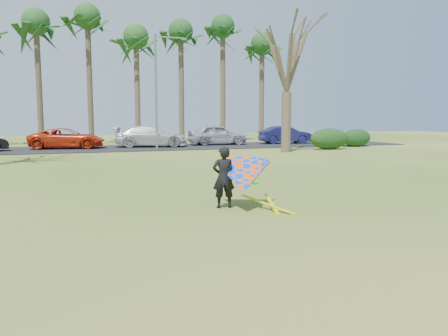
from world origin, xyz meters
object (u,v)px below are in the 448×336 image
object	(u,v)px
streetlight	(158,86)
kite_flyer	(241,177)
bare_tree_right	(287,53)
car_2	(67,138)
car_3	(151,136)
car_4	(217,135)
car_5	(285,135)

from	to	relation	value
streetlight	kite_flyer	size ratio (longest dim) A/B	3.35
bare_tree_right	car_2	world-z (taller)	bare_tree_right
streetlight	kite_flyer	bearing A→B (deg)	-94.73
car_3	kite_flyer	distance (m)	23.28
car_2	car_4	bearing A→B (deg)	-80.40
streetlight	car_5	size ratio (longest dim) A/B	1.77
car_2	car_4	world-z (taller)	car_4
car_5	kite_flyer	size ratio (longest dim) A/B	1.89
car_3	kite_flyer	bearing A→B (deg)	-171.72
car_4	kite_flyer	distance (m)	24.97
car_3	kite_flyer	size ratio (longest dim) A/B	2.31
car_5	bare_tree_right	bearing A→B (deg)	158.33
car_3	car_5	world-z (taller)	car_3
car_5	kite_flyer	distance (m)	27.10
car_2	car_4	xyz separation A→B (m)	(11.74, 0.37, 0.09)
bare_tree_right	car_2	distance (m)	16.90
bare_tree_right	car_2	bearing A→B (deg)	151.34
car_3	car_5	size ratio (longest dim) A/B	1.22
car_2	bare_tree_right	bearing A→B (deg)	-110.86
bare_tree_right	car_3	bearing A→B (deg)	136.85
car_5	streetlight	bearing A→B (deg)	112.62
bare_tree_right	kite_flyer	size ratio (longest dim) A/B	3.86
bare_tree_right	kite_flyer	world-z (taller)	bare_tree_right
bare_tree_right	streetlight	world-z (taller)	bare_tree_right
car_4	car_5	distance (m)	6.11
streetlight	car_2	bearing A→B (deg)	149.32
car_3	car_4	world-z (taller)	car_4
kite_flyer	car_3	bearing A→B (deg)	85.90
car_4	car_5	xyz separation A→B (m)	(6.11, -0.32, -0.08)
kite_flyer	car_5	bearing A→B (deg)	60.40
car_3	car_5	xyz separation A→B (m)	(11.72, 0.33, -0.06)
car_3	car_2	bearing A→B (deg)	99.67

